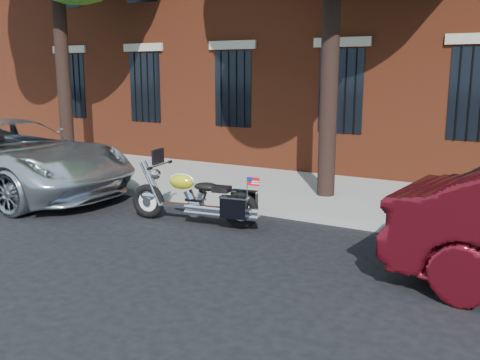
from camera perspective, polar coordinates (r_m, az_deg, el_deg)
The scene contains 5 objects.
ground at distance 8.99m, azimuth -0.54°, elevation -5.83°, with size 120.00×120.00×0.00m, color black.
curb at distance 10.14m, azimuth 3.39°, elevation -3.38°, with size 40.00×0.16×0.15m, color gray.
sidewalk at distance 11.81m, azimuth 7.44°, elevation -1.31°, with size 40.00×3.60×0.15m, color gray.
motorcycle at distance 9.50m, azimuth -4.35°, elevation -2.15°, with size 2.61×0.96×1.31m.
car_silver at distance 12.78m, azimuth -23.36°, elevation 2.22°, with size 2.72×5.90×1.64m, color #B2B8BC.
Camera 1 is at (4.32, -7.41, 2.69)m, focal length 40.00 mm.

